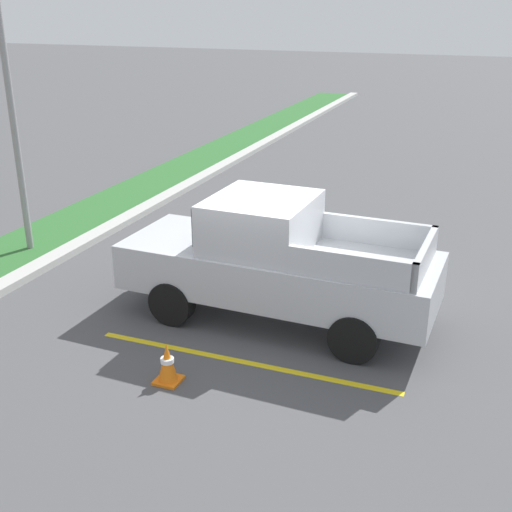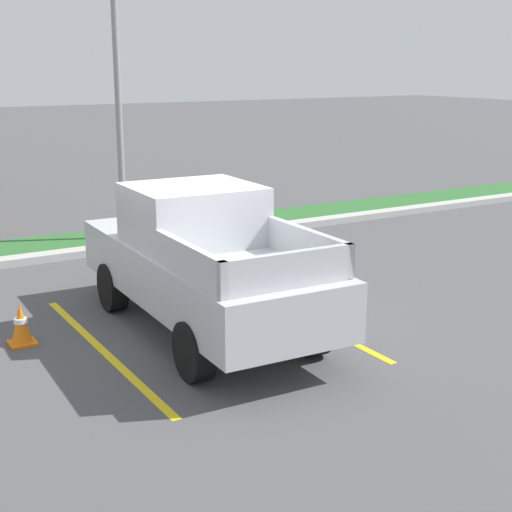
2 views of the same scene
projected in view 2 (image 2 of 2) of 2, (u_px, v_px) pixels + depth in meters
ground_plane at (194, 328)px, 11.07m from camera, size 120.00×120.00×0.00m
parking_line_near at (102, 350)px, 10.20m from camera, size 0.12×4.80×0.01m
parking_line_far at (292, 312)px, 11.74m from camera, size 0.12×4.80×0.01m
curb_strip at (85, 252)px, 15.21m from camera, size 56.00×0.40×0.15m
grass_median at (68, 243)px, 16.13m from camera, size 56.00×1.80×0.06m
pickup_truck_main at (201, 261)px, 10.76m from camera, size 2.10×5.29×2.10m
street_light at (120, 70)px, 15.52m from camera, size 0.24×1.49×6.24m
traffic_cone at (21, 324)px, 10.35m from camera, size 0.36×0.36×0.60m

